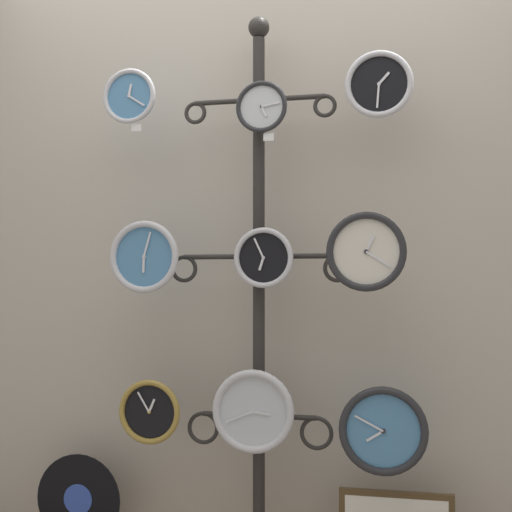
% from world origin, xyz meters
% --- Properties ---
extents(shop_wall, '(4.40, 0.04, 2.80)m').
position_xyz_m(shop_wall, '(0.00, 0.57, 1.40)').
color(shop_wall, '#BCB2A3').
rests_on(shop_wall, ground_plane).
extents(display_stand, '(0.72, 0.38, 2.14)m').
position_xyz_m(display_stand, '(-0.00, 0.41, 0.81)').
color(display_stand, '#282623').
rests_on(display_stand, ground_plane).
extents(clock_top_left, '(0.22, 0.04, 0.22)m').
position_xyz_m(clock_top_left, '(-0.50, 0.31, 1.83)').
color(clock_top_left, '#4C84B2').
extents(clock_top_center, '(0.20, 0.04, 0.20)m').
position_xyz_m(clock_top_center, '(0.03, 0.33, 1.77)').
color(clock_top_center, silver).
extents(clock_top_right, '(0.25, 0.04, 0.25)m').
position_xyz_m(clock_top_right, '(0.47, 0.32, 1.82)').
color(clock_top_right, black).
extents(clock_middle_left, '(0.28, 0.04, 0.28)m').
position_xyz_m(clock_middle_left, '(-0.43, 0.30, 1.20)').
color(clock_middle_left, '#4C84B2').
extents(clock_middle_center, '(0.23, 0.04, 0.23)m').
position_xyz_m(clock_middle_center, '(0.04, 0.34, 1.20)').
color(clock_middle_center, black).
extents(clock_middle_right, '(0.29, 0.04, 0.29)m').
position_xyz_m(clock_middle_right, '(0.42, 0.32, 1.21)').
color(clock_middle_right, silver).
extents(clock_bottom_left, '(0.25, 0.04, 0.25)m').
position_xyz_m(clock_bottom_left, '(-0.41, 0.33, 0.60)').
color(clock_bottom_left, black).
extents(clock_bottom_center, '(0.31, 0.04, 0.31)m').
position_xyz_m(clock_bottom_center, '(-0.00, 0.31, 0.63)').
color(clock_bottom_center, silver).
extents(clock_bottom_right, '(0.32, 0.04, 0.32)m').
position_xyz_m(clock_bottom_right, '(0.48, 0.30, 0.58)').
color(clock_bottom_right, '#4C84B2').
extents(vinyl_record, '(0.36, 0.01, 0.36)m').
position_xyz_m(vinyl_record, '(-0.73, 0.37, 0.24)').
color(vinyl_record, black).
rests_on(vinyl_record, low_shelf).
extents(price_tag_upper, '(0.04, 0.00, 0.03)m').
position_xyz_m(price_tag_upper, '(-0.47, 0.31, 1.71)').
color(price_tag_upper, white).
extents(price_tag_mid, '(0.04, 0.00, 0.03)m').
position_xyz_m(price_tag_mid, '(0.06, 0.33, 1.65)').
color(price_tag_mid, white).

